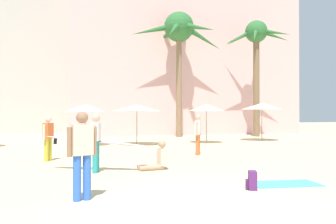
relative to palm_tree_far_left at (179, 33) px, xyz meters
The scene contains 15 objects.
ground 21.45m from the palm_tree_far_left, 106.10° to the right, with size 120.00×120.00×0.00m, color beige.
hotel_pink 7.33m from the palm_tree_far_left, 74.67° to the left, with size 20.34×10.53×14.15m, color beige.
palm_tree_far_left is the anchor object (origin of this frame).
palm_tree_left 6.20m from the palm_tree_far_left, ahead, with size 5.34×4.78×9.17m.
cafe_umbrella_0 8.42m from the palm_tree_far_left, 91.60° to the right, with size 2.16×2.16×2.36m.
cafe_umbrella_1 11.14m from the palm_tree_far_left, 139.99° to the right, with size 2.17×2.17×2.28m.
cafe_umbrella_4 9.65m from the palm_tree_far_left, 125.35° to the right, with size 2.79×2.79×2.27m.
cafe_umbrella_5 8.74m from the palm_tree_far_left, 51.90° to the right, with size 2.69×2.69×2.47m.
beach_towel 19.66m from the palm_tree_far_left, 99.04° to the right, with size 1.66×0.86×0.01m, color #4CC6D6.
backpack 20.07m from the palm_tree_far_left, 102.20° to the right, with size 0.32×0.35×0.42m.
person_mid_center 17.79m from the palm_tree_far_left, 116.09° to the right, with size 3.06×1.47×1.73m.
person_mid_left 17.45m from the palm_tree_far_left, 109.77° to the right, with size 0.92×0.48×0.91m.
person_near_left 13.75m from the palm_tree_far_left, 103.45° to the right, with size 0.38×0.57×1.71m.
person_near_right 16.31m from the palm_tree_far_left, 126.44° to the right, with size 0.39×0.57×1.66m.
person_far_left 20.82m from the palm_tree_far_left, 112.95° to the right, with size 0.60×0.32×1.76m.
Camera 1 is at (-2.27, -5.86, 1.69)m, focal length 36.28 mm.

